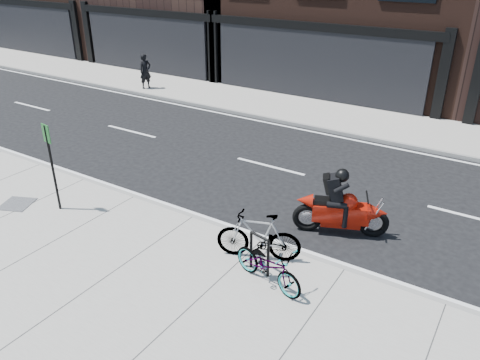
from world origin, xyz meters
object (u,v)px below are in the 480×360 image
Objects in this scene: utility_grate at (17,204)px; sign_post at (51,160)px; bicycle_rear at (259,236)px; motorcycle at (345,208)px; bike_rack at (260,250)px; pedestrian at (145,71)px; bicycle_front at (268,265)px.

utility_grate is 1.84m from sign_post.
bicycle_rear is at bearing 11.57° from utility_grate.
utility_grate is at bearing -178.09° from motorcycle.
pedestrian is (-12.05, 9.68, 0.31)m from bike_rack.
pedestrian is at bearing 130.13° from sign_post.
bicycle_front is at bearing 5.51° from utility_grate.
motorcycle is 14.76m from pedestrian.
motorcycle is at bearing 71.31° from bike_rack.
utility_grate is at bearing -135.43° from pedestrian.
pedestrian is 0.72× the size of sign_post.
motorcycle is 0.94× the size of sign_post.
sign_post reaches higher than motorcycle.
bicycle_front is 7.21m from utility_grate.
pedestrian is at bearing 116.24° from utility_grate.
utility_grate is at bearing -99.15° from bicycle_rear.
motorcycle is 8.43m from utility_grate.
bicycle_front is 1.02× the size of pedestrian.
sign_post reaches higher than bicycle_front.
pedestrian is at bearing 128.61° from motorcycle.
motorcycle is 2.87× the size of utility_grate.
pedestrian reaches higher than motorcycle.
utility_grate is at bearing -172.14° from bike_rack.
utility_grate is (-7.67, -3.46, -0.55)m from motorcycle.
sign_post is at bearing -177.66° from motorcycle.
bike_rack is at bearing 12.78° from sign_post.
pedestrian reaches higher than bicycle_front.
pedestrian reaches higher than utility_grate.
bicycle_rear is 0.85× the size of motorcycle.
bike_rack is 6.90m from utility_grate.
bicycle_rear is 2.43× the size of utility_grate.
bicycle_front is 2.82m from motorcycle.
bicycle_rear is (-0.26, 0.40, 0.03)m from bike_rack.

